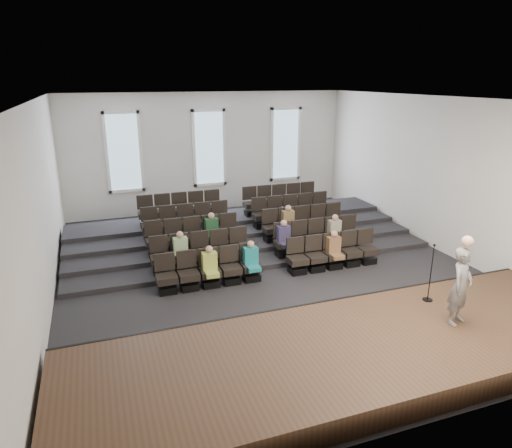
{
  "coord_description": "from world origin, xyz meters",
  "views": [
    {
      "loc": [
        -4.6,
        -11.94,
        5.56
      ],
      "look_at": [
        -0.19,
        0.5,
        1.3
      ],
      "focal_mm": 32.0,
      "sensor_mm": 36.0,
      "label": 1
    }
  ],
  "objects": [
    {
      "name": "ground",
      "position": [
        0.0,
        0.0,
        0.0
      ],
      "size": [
        14.0,
        14.0,
        0.0
      ],
      "primitive_type": "plane",
      "color": "#232326",
      "rests_on": "ground"
    },
    {
      "name": "stage_lip",
      "position": [
        0.0,
        -3.33,
        0.25
      ],
      "size": [
        11.8,
        0.06,
        0.52
      ],
      "primitive_type": "cube",
      "color": "black",
      "rests_on": "ground"
    },
    {
      "name": "ceiling",
      "position": [
        0.0,
        0.0,
        5.01
      ],
      "size": [
        12.0,
        14.0,
        0.02
      ],
      "primitive_type": "cube",
      "color": "white",
      "rests_on": "ground"
    },
    {
      "name": "seating_rows",
      "position": [
        -0.0,
        1.54,
        0.68
      ],
      "size": [
        6.8,
        4.7,
        1.67
      ],
      "color": "black",
      "rests_on": "ground"
    },
    {
      "name": "wall_right",
      "position": [
        6.02,
        0.0,
        2.5
      ],
      "size": [
        0.04,
        14.0,
        5.0
      ],
      "primitive_type": "cube",
      "color": "silver",
      "rests_on": "ground"
    },
    {
      "name": "speaker",
      "position": [
        2.4,
        -5.14,
        1.36
      ],
      "size": [
        0.74,
        0.64,
        1.72
      ],
      "primitive_type": "imported",
      "rotation": [
        0.0,
        0.0,
        0.43
      ],
      "color": "slate",
      "rests_on": "stage"
    },
    {
      "name": "wall_left",
      "position": [
        -6.02,
        0.0,
        2.5
      ],
      "size": [
        0.04,
        14.0,
        5.0
      ],
      "primitive_type": "cube",
      "color": "silver",
      "rests_on": "ground"
    },
    {
      "name": "stage",
      "position": [
        0.0,
        -5.1,
        0.25
      ],
      "size": [
        11.8,
        3.6,
        0.5
      ],
      "primitive_type": "cube",
      "color": "#41291B",
      "rests_on": "ground"
    },
    {
      "name": "wall_front",
      "position": [
        0.0,
        -7.02,
        2.5
      ],
      "size": [
        12.0,
        0.04,
        5.0
      ],
      "primitive_type": "cube",
      "color": "silver",
      "rests_on": "ground"
    },
    {
      "name": "wall_back",
      "position": [
        0.0,
        7.02,
        2.5
      ],
      "size": [
        12.0,
        0.04,
        5.0
      ],
      "primitive_type": "cube",
      "color": "silver",
      "rests_on": "ground"
    },
    {
      "name": "risers",
      "position": [
        0.0,
        3.17,
        0.2
      ],
      "size": [
        11.8,
        4.8,
        0.6
      ],
      "color": "#232326",
      "rests_on": "ground"
    },
    {
      "name": "audience",
      "position": [
        0.0,
        0.32,
        0.81
      ],
      "size": [
        5.45,
        2.64,
        1.1
      ],
      "color": "#A8B94A",
      "rests_on": "seating_rows"
    },
    {
      "name": "mic_stand",
      "position": [
        2.53,
        -4.09,
        0.92
      ],
      "size": [
        0.24,
        0.24,
        1.43
      ],
      "color": "black",
      "rests_on": "stage"
    },
    {
      "name": "windows",
      "position": [
        0.0,
        6.95,
        2.7
      ],
      "size": [
        8.44,
        0.1,
        3.24
      ],
      "color": "white",
      "rests_on": "wall_back"
    }
  ]
}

